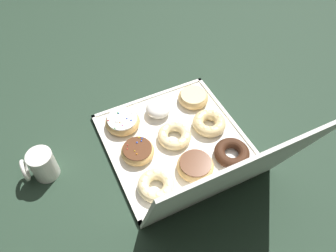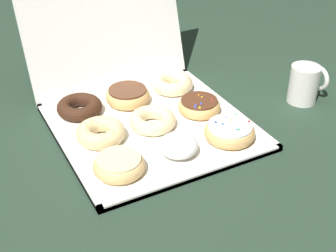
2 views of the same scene
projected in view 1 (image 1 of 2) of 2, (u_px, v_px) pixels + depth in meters
name	position (u px, v px, depth m)	size (l,w,h in m)	color
ground_plane	(175.00, 142.00, 1.11)	(3.00, 3.00, 0.00)	#233828
donut_box	(175.00, 141.00, 1.11)	(0.44, 0.44, 0.01)	white
box_lid_open	(231.00, 180.00, 0.79)	(0.44, 0.43, 0.01)	white
glazed_ring_donut_0	(193.00, 97.00, 1.20)	(0.11, 0.11, 0.04)	#E5B770
powdered_filled_donut_1	(157.00, 109.00, 1.16)	(0.09, 0.09, 0.05)	white
sprinkle_donut_2	(123.00, 121.00, 1.13)	(0.12, 0.12, 0.04)	tan
cruller_donut_3	(209.00, 123.00, 1.12)	(0.11, 0.11, 0.04)	#EACC8C
cruller_donut_4	(175.00, 135.00, 1.09)	(0.11, 0.11, 0.04)	beige
sprinkle_donut_5	(138.00, 152.00, 1.05)	(0.11, 0.11, 0.04)	tan
chocolate_cake_ring_donut_6	(232.00, 153.00, 1.05)	(0.11, 0.11, 0.04)	#381E11
chocolate_frosted_donut_7	(195.00, 166.00, 1.01)	(0.12, 0.12, 0.04)	tan
cruller_donut_8	(156.00, 185.00, 0.97)	(0.11, 0.11, 0.04)	beige
coffee_mug	(42.00, 165.00, 0.99)	(0.10, 0.08, 0.10)	white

